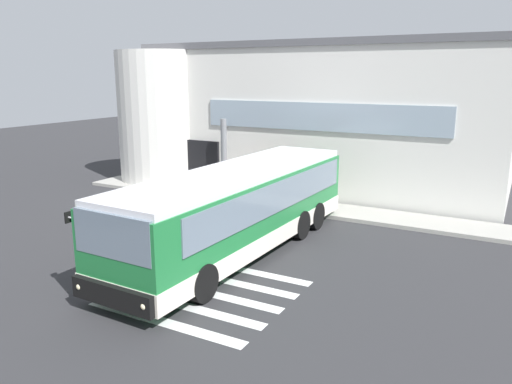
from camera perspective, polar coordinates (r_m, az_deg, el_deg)
name	(u,v)px	position (r m, az deg, el deg)	size (l,w,h in m)	color
ground_plane	(226,237)	(17.67, -3.41, -5.13)	(80.00, 90.00, 0.02)	#2B2B2D
bay_paint_stripes	(206,293)	(13.38, -5.69, -11.38)	(4.40, 3.96, 0.01)	silver
terminal_building	(328,113)	(27.53, 8.22, 8.89)	(18.82, 13.80, 7.04)	silver
boarding_curb	(285,204)	(21.69, 3.30, -1.39)	(21.02, 2.00, 0.15)	#9E9B93
entry_support_column	(224,155)	(23.48, -3.69, 4.20)	(0.28, 0.28, 3.43)	slate
bus_main_foreground	(238,212)	(15.81, -2.05, -2.25)	(3.34, 11.00, 2.70)	#1E7238
passenger_near_column	(226,178)	(22.30, -3.40, 1.67)	(0.45, 0.44, 1.68)	#2D2D33
passenger_by_doorway	(257,176)	(22.47, 0.08, 1.87)	(0.59, 0.38, 1.68)	#1E2338
passenger_at_curb_edge	(263,178)	(22.09, 0.85, 1.57)	(0.45, 0.43, 1.68)	#4C4233
safety_bollard_yellow	(314,207)	(19.82, 6.66, -1.76)	(0.18, 0.18, 0.90)	yellow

